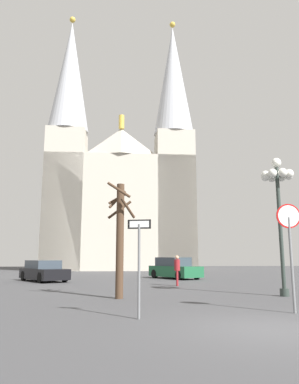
% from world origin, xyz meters
% --- Properties ---
extents(ground_plane, '(120.00, 120.00, 0.00)m').
position_xyz_m(ground_plane, '(0.00, 0.00, 0.00)').
color(ground_plane, '#424244').
extents(cathedral, '(19.13, 10.79, 34.22)m').
position_xyz_m(cathedral, '(-2.78, 39.35, 11.14)').
color(cathedral, '#BCB5A5').
rests_on(cathedral, ground).
extents(stop_sign, '(0.72, 0.08, 3.08)m').
position_xyz_m(stop_sign, '(1.48, 2.24, 2.12)').
color(stop_sign, slate).
rests_on(stop_sign, ground).
extents(one_way_arrow_sign, '(0.61, 0.20, 2.51)m').
position_xyz_m(one_way_arrow_sign, '(-2.92, 1.69, 1.56)').
color(one_way_arrow_sign, slate).
rests_on(one_way_arrow_sign, ground).
extents(street_lamp, '(1.39, 1.39, 5.73)m').
position_xyz_m(street_lamp, '(3.28, 6.59, 4.28)').
color(street_lamp, '#2D3833').
rests_on(street_lamp, ground).
extents(bare_tree, '(1.14, 1.13, 4.43)m').
position_xyz_m(bare_tree, '(-3.34, 6.40, 2.39)').
color(bare_tree, '#473323').
rests_on(bare_tree, ground).
extents(parked_car_near_green, '(3.63, 4.79, 1.56)m').
position_xyz_m(parked_car_near_green, '(0.97, 19.50, 0.72)').
color(parked_car_near_green, '#1E5B38').
rests_on(parked_car_near_green, ground).
extents(parked_car_far_black, '(3.89, 4.79, 1.36)m').
position_xyz_m(parked_car_far_black, '(-8.17, 17.26, 0.64)').
color(parked_car_far_black, black).
rests_on(parked_car_far_black, ground).
extents(pedestrian_walking, '(0.32, 0.32, 1.66)m').
position_xyz_m(pedestrian_walking, '(-0.05, 12.44, 1.00)').
color(pedestrian_walking, maroon).
rests_on(pedestrian_walking, ground).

